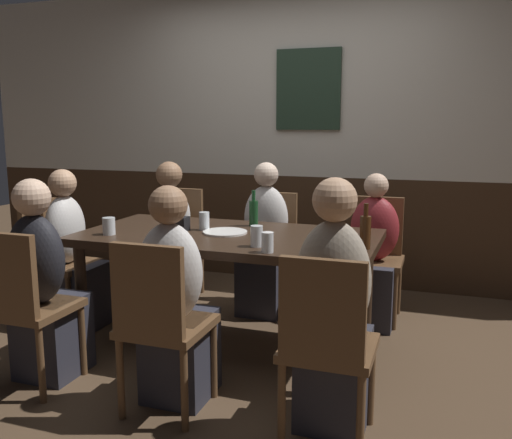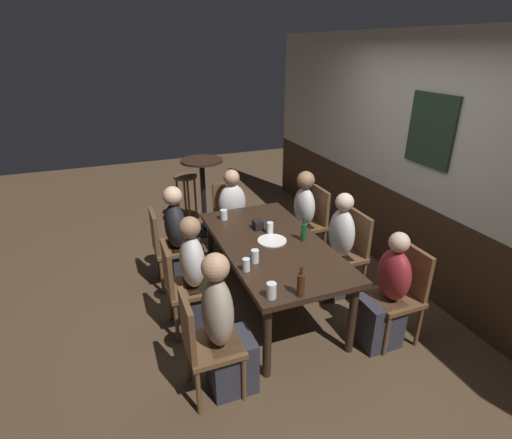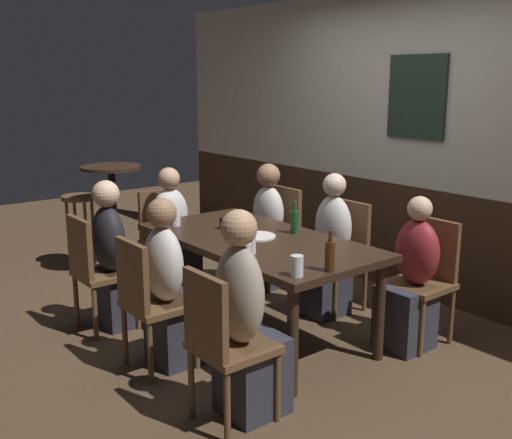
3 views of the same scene
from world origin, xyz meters
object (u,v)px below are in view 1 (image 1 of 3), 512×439
at_px(plate_white_large, 225,232).
at_px(beer_glass_half, 349,247).
at_px(beer_bottle_green, 254,212).
at_px(person_right_near, 333,326).
at_px(beer_glass_tall, 267,244).
at_px(tumbler_water, 257,237).
at_px(tumbler_short, 204,222).
at_px(person_left_far, 168,242).
at_px(dining_table, 228,245).
at_px(chair_right_far, 376,250).
at_px(person_mid_near, 176,312).
at_px(chair_left_far, 177,236).
at_px(chair_head_west, 53,255).
at_px(chair_left_near, 23,301).
at_px(chair_mid_far, 271,243).
at_px(person_left_near, 45,295).
at_px(person_head_west, 73,261).
at_px(highball_clear, 109,227).
at_px(person_mid_far, 264,250).
at_px(chair_mid_near, 160,318).
at_px(beer_bottle_brown, 365,231).
at_px(chair_right_near, 326,340).
at_px(person_right_far, 372,263).
at_px(condiment_caddy, 179,224).

bearing_deg(plate_white_large, beer_glass_half, -23.69).
bearing_deg(beer_bottle_green, beer_glass_half, -41.22).
bearing_deg(beer_glass_half, person_right_near, -90.50).
bearing_deg(beer_glass_tall, tumbler_water, 130.87).
bearing_deg(tumbler_short, person_left_far, 133.09).
relative_size(dining_table, chair_right_far, 2.08).
relative_size(person_mid_near, person_left_far, 1.00).
xyz_separation_m(dining_table, plate_white_large, (-0.02, 0.01, 0.08)).
xyz_separation_m(chair_right_far, tumbler_water, (-0.52, -1.17, 0.30)).
xyz_separation_m(chair_right_far, person_mid_near, (-0.81, -1.60, -0.02)).
relative_size(dining_table, chair_left_far, 2.08).
height_order(chair_head_west, tumbler_short, chair_head_west).
bearing_deg(beer_glass_half, person_left_far, 146.33).
distance_m(chair_left_near, plate_white_large, 1.21).
distance_m(chair_mid_far, person_left_near, 1.80).
height_order(person_head_west, plate_white_large, person_head_west).
relative_size(dining_table, highball_clear, 17.31).
bearing_deg(person_mid_far, tumbler_water, -74.16).
distance_m(highball_clear, tumbler_short, 0.59).
height_order(beer_glass_half, plate_white_large, beer_glass_half).
bearing_deg(person_right_near, beer_glass_half, 89.50).
relative_size(person_right_near, beer_glass_half, 9.58).
height_order(chair_mid_far, tumbler_short, chair_mid_far).
xyz_separation_m(chair_right_far, plate_white_large, (-0.83, -0.87, 0.25)).
bearing_deg(tumbler_water, chair_mid_near, -115.36).
xyz_separation_m(person_mid_near, beer_bottle_green, (0.06, 1.02, 0.36)).
distance_m(person_head_west, beer_bottle_brown, 2.07).
bearing_deg(beer_bottle_green, chair_left_near, -126.44).
relative_size(chair_mid_far, chair_right_far, 1.00).
relative_size(chair_left_far, person_mid_far, 0.78).
bearing_deg(person_right_near, beer_bottle_green, 126.04).
relative_size(person_mid_far, beer_glass_half, 9.12).
xyz_separation_m(person_right_near, highball_clear, (-1.49, 0.46, 0.28)).
bearing_deg(person_left_near, chair_right_far, 44.85).
bearing_deg(tumbler_short, highball_clear, -146.73).
bearing_deg(chair_right_near, chair_mid_far, 114.53).
height_order(person_left_far, person_head_west, person_left_far).
relative_size(chair_head_west, tumbler_water, 7.47).
distance_m(chair_head_west, person_right_near, 2.26).
height_order(dining_table, chair_left_far, chair_left_far).
distance_m(chair_mid_far, person_right_far, 0.82).
bearing_deg(chair_head_west, person_head_west, 0.00).
xyz_separation_m(person_right_near, beer_glass_tall, (-0.42, 0.32, 0.28)).
xyz_separation_m(person_left_near, person_right_far, (1.61, 1.44, -0.03)).
bearing_deg(beer_glass_tall, beer_glass_half, 5.68).
bearing_deg(highball_clear, chair_mid_near, -42.26).
height_order(person_head_west, tumbler_water, person_head_west).
distance_m(tumbler_short, condiment_caddy, 0.16).
xyz_separation_m(chair_mid_far, beer_glass_half, (0.81, -1.24, 0.30)).
xyz_separation_m(chair_left_near, person_left_far, (-0.00, 1.60, -0.02)).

